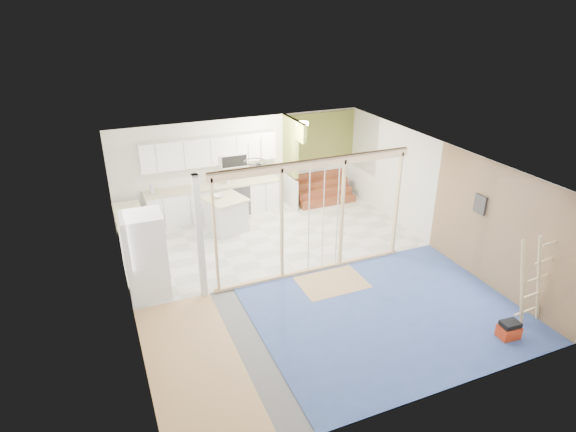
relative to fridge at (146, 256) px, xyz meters
name	(u,v)px	position (x,y,z in m)	size (l,w,h in m)	color
room	(300,221)	(3.09, -0.45, 0.40)	(7.01, 8.01, 2.61)	slate
floor_overlays	(301,272)	(3.16, -0.39, -0.89)	(7.00, 8.00, 0.03)	silver
stud_frame	(288,209)	(2.82, -0.45, 0.71)	(4.66, 0.14, 2.60)	beige
base_cabinets	(191,209)	(1.48, 2.91, -0.43)	(4.45, 2.24, 0.93)	white
upper_cabinets	(212,152)	(2.25, 3.37, 0.92)	(3.60, 0.41, 0.85)	white
green_partition	(313,171)	(5.14, 3.21, 0.05)	(2.25, 1.51, 2.60)	olive
pot_rack	(255,164)	(2.79, 1.44, 1.10)	(0.52, 0.52, 0.72)	black
sheathing_panel	(501,231)	(6.57, -2.45, 0.40)	(0.02, 4.00, 2.60)	#A28057
electrical_panel	(480,204)	(6.52, -1.85, 0.75)	(0.04, 0.30, 0.40)	#3B3C41
ceiling_light	(302,124)	(4.49, 2.55, 1.64)	(0.32, 0.32, 0.08)	#FFEABF
fridge	(146,256)	(0.00, 0.00, 0.00)	(0.79, 0.76, 1.79)	white
island	(226,215)	(2.25, 2.25, -0.44)	(1.15, 1.15, 0.91)	silver
bowl	(218,196)	(2.11, 2.38, 0.05)	(0.26, 0.26, 0.06)	white
soap_bottle_a	(151,188)	(0.59, 3.27, 0.18)	(0.11, 0.11, 0.29)	silver
soap_bottle_b	(228,180)	(2.60, 3.21, 0.13)	(0.09, 0.09, 0.19)	white
toolbox	(509,330)	(5.64, -3.85, -0.73)	(0.38, 0.30, 0.34)	#B63010
ladder	(533,280)	(6.24, -3.63, 0.02)	(0.97, 0.10, 1.80)	#D9C185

